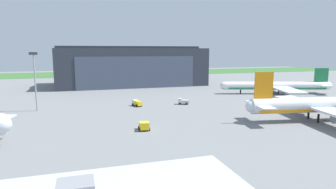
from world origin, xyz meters
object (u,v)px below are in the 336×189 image
airliner_near_right (320,105)px  ops_van (144,125)px  maintenance_hangar (131,66)px  apron_light_mast (35,77)px  baggage_tug (183,101)px  airliner_far_left (277,86)px  stair_truck (137,103)px

airliner_near_right → ops_van: bearing=174.4°
maintenance_hangar → airliner_near_right: bearing=-70.9°
maintenance_hangar → ops_van: size_ratio=21.55×
apron_light_mast → baggage_tug: bearing=-3.6°
baggage_tug → apron_light_mast: bearing=176.4°
maintenance_hangar → apron_light_mast: (-40.25, -61.66, 0.65)m
airliner_far_left → baggage_tug: bearing=-166.7°
stair_truck → ops_van: 30.06m
stair_truck → ops_van: ops_van is taller
baggage_tug → airliner_near_right: bearing=-50.9°
baggage_tug → apron_light_mast: (-47.29, 2.96, 9.67)m
ops_van → airliner_near_right: bearing=-5.6°
stair_truck → ops_van: (-4.04, -29.79, 0.00)m
baggage_tug → ops_van: bearing=-125.3°
stair_truck → apron_light_mast: (-31.28, 1.50, 9.57)m
baggage_tug → ops_van: size_ratio=1.16×
stair_truck → apron_light_mast: size_ratio=0.25×
ops_van → apron_light_mast: (-27.25, 31.29, 9.57)m
apron_light_mast → airliner_near_right: bearing=-25.9°
maintenance_hangar → baggage_tug: size_ratio=18.58×
maintenance_hangar → baggage_tug: bearing=-83.8°
airliner_far_left → apron_light_mast: 95.31m
maintenance_hangar → airliner_near_right: size_ratio=1.89×
airliner_far_left → stair_truck: (-63.40, -9.72, -2.29)m
airliner_far_left → baggage_tug: airliner_far_left is taller
baggage_tug → stair_truck: baggage_tug is taller
maintenance_hangar → airliner_far_left: (54.42, -53.43, -6.63)m
maintenance_hangar → stair_truck: maintenance_hangar is taller
maintenance_hangar → airliner_far_left: bearing=-44.5°
maintenance_hangar → baggage_tug: 65.62m
baggage_tug → airliner_far_left: bearing=13.3°
airliner_near_right → baggage_tug: bearing=129.1°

